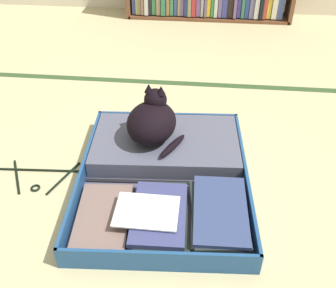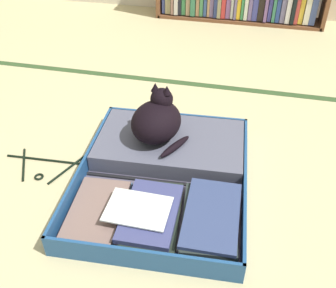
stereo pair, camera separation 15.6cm
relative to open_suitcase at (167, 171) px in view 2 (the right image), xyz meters
name	(u,v)px [view 2 (the right image)]	position (x,y,z in m)	size (l,w,h in m)	color
ground_plane	(123,216)	(-0.12, -0.25, -0.04)	(10.00, 10.00, 0.00)	#C3B787
tatami_border	(179,82)	(-0.12, 0.85, -0.04)	(4.80, 0.05, 0.00)	#304C27
open_suitcase	(167,171)	(0.00, 0.00, 0.00)	(0.74, 0.88, 0.10)	navy
black_cat	(158,120)	(-0.08, 0.16, 0.15)	(0.29, 0.31, 0.25)	black
clothes_hanger	(46,166)	(-0.55, -0.05, -0.04)	(0.41, 0.22, 0.01)	black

